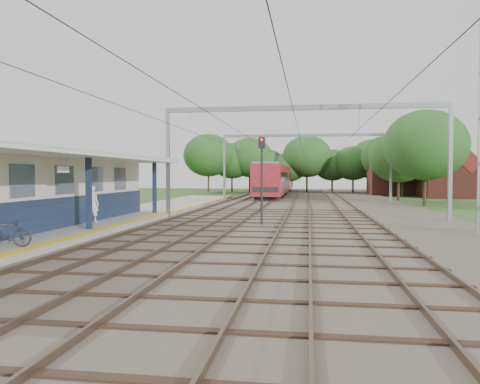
{
  "coord_description": "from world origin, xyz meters",
  "views": [
    {
      "loc": [
        3.87,
        -13.71,
        2.78
      ],
      "look_at": [
        -0.81,
        17.97,
        1.6
      ],
      "focal_mm": 35.0,
      "sensor_mm": 36.0,
      "label": 1
    }
  ],
  "objects_px": {
    "person": "(93,204)",
    "train": "(278,179)",
    "bicycle": "(7,233)",
    "signal_post": "(262,168)"
  },
  "relations": [
    {
      "from": "bicycle",
      "to": "person",
      "type": "bearing_deg",
      "value": -11.37
    },
    {
      "from": "signal_post",
      "to": "person",
      "type": "bearing_deg",
      "value": -154.62
    },
    {
      "from": "bicycle",
      "to": "signal_post",
      "type": "height_order",
      "value": "signal_post"
    },
    {
      "from": "person",
      "to": "train",
      "type": "distance_m",
      "value": 43.98
    },
    {
      "from": "train",
      "to": "signal_post",
      "type": "distance_m",
      "value": 41.03
    },
    {
      "from": "train",
      "to": "signal_post",
      "type": "xyz_separation_m",
      "value": [
        1.85,
        -40.98,
        0.89
      ]
    },
    {
      "from": "bicycle",
      "to": "train",
      "type": "height_order",
      "value": "train"
    },
    {
      "from": "person",
      "to": "bicycle",
      "type": "xyz_separation_m",
      "value": [
        0.99,
        -8.32,
        -0.47
      ]
    },
    {
      "from": "person",
      "to": "train",
      "type": "bearing_deg",
      "value": -90.12
    },
    {
      "from": "person",
      "to": "train",
      "type": "relative_size",
      "value": 0.05
    }
  ]
}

